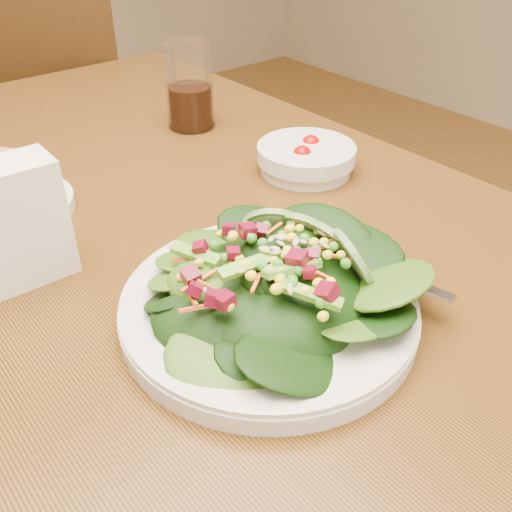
% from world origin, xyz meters
% --- Properties ---
extents(dining_table, '(0.90, 1.40, 0.75)m').
position_xyz_m(dining_table, '(0.00, 0.00, 0.65)').
color(dining_table, brown).
rests_on(dining_table, ground_plane).
extents(chair_far, '(0.59, 0.59, 0.97)m').
position_xyz_m(chair_far, '(0.20, 0.92, 0.51)').
color(chair_far, '#351E0A').
rests_on(chair_far, ground_plane).
extents(salad_plate, '(0.30, 0.30, 0.09)m').
position_xyz_m(salad_plate, '(0.02, -0.24, 0.78)').
color(salad_plate, white).
rests_on(salad_plate, dining_table).
extents(bread_plate, '(0.17, 0.17, 0.09)m').
position_xyz_m(bread_plate, '(-0.12, 0.14, 0.79)').
color(bread_plate, white).
rests_on(bread_plate, dining_table).
extents(tomato_bowl, '(0.15, 0.15, 0.05)m').
position_xyz_m(tomato_bowl, '(0.27, -0.02, 0.77)').
color(tomato_bowl, white).
rests_on(tomato_bowl, dining_table).
extents(drinking_glass, '(0.08, 0.08, 0.14)m').
position_xyz_m(drinking_glass, '(0.24, 0.24, 0.81)').
color(drinking_glass, silver).
rests_on(drinking_glass, dining_table).
extents(napkin_holder, '(0.11, 0.06, 0.14)m').
position_xyz_m(napkin_holder, '(-0.16, -0.01, 0.82)').
color(napkin_holder, white).
rests_on(napkin_holder, dining_table).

